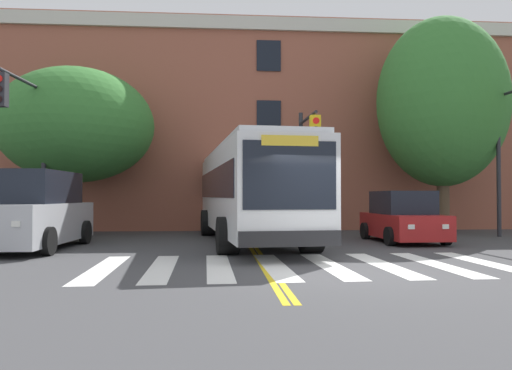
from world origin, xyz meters
TOP-DOWN VIEW (x-y plane):
  - ground_plane at (0.00, 0.00)m, footprint 120.00×120.00m
  - crosswalk at (-0.61, 1.14)m, footprint 9.34×4.51m
  - lane_line_yellow_inner at (-1.51, 15.14)m, footprint 0.12×36.00m
  - lane_line_yellow_outer at (-1.35, 15.14)m, footprint 0.12×36.00m
  - city_bus at (-1.45, 7.24)m, footprint 3.64×12.31m
  - car_silver_near_lane at (-7.85, 5.16)m, footprint 2.33×5.27m
  - car_red_far_lane at (3.78, 6.61)m, footprint 2.12×3.97m
  - car_white_behind_bus at (-1.38, 15.88)m, footprint 2.24×4.11m
  - traffic_light_far_corner at (-8.75, 6.93)m, footprint 0.47×3.28m
  - traffic_light_overhead at (0.74, 8.01)m, footprint 0.35×2.84m
  - street_tree_curbside_large at (6.82, 10.08)m, footprint 5.91×5.41m
  - street_tree_curbside_small at (-8.09, 10.14)m, footprint 7.17×7.08m
  - building_facade at (-0.20, 16.00)m, footprint 40.91×7.24m

SIDE VIEW (x-z plane):
  - ground_plane at x=0.00m, z-range 0.00..0.00m
  - lane_line_yellow_inner at x=-1.51m, z-range 0.00..0.01m
  - lane_line_yellow_outer at x=-1.35m, z-range 0.00..0.01m
  - crosswalk at x=-0.61m, z-range 0.00..0.01m
  - car_white_behind_bus at x=-1.38m, z-range -0.07..1.63m
  - car_red_far_lane at x=3.78m, z-range -0.07..1.67m
  - car_silver_near_lane at x=-7.85m, z-range -0.06..2.23m
  - city_bus at x=-1.45m, z-range 0.17..3.36m
  - traffic_light_overhead at x=0.74m, z-range 0.80..5.60m
  - traffic_light_far_corner at x=-8.75m, z-range 0.99..6.65m
  - street_tree_curbside_small at x=-8.09m, z-range 1.04..7.63m
  - building_facade at x=-0.20m, z-range 0.01..9.80m
  - street_tree_curbside_large at x=6.82m, z-range 0.96..9.98m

